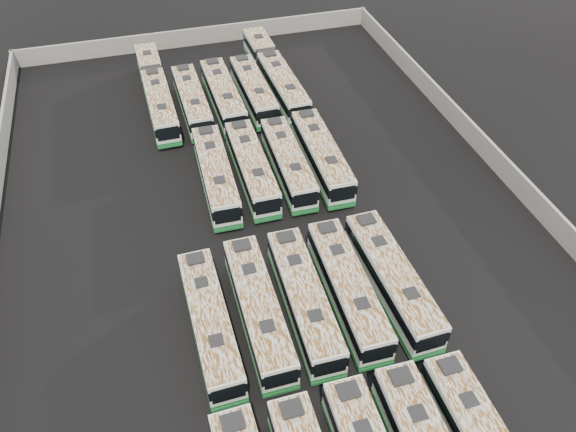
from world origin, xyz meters
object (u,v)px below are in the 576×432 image
object	(u,v)px
bus_back_far_right	(275,73)
bus_back_left	(192,101)
bus_midback_right	(288,163)
bus_back_right	(254,91)
bus_midback_center	(252,168)
bus_back_far_left	(156,91)
bus_midfront_far_left	(210,323)
bus_back_center	(223,96)
bus_midfront_center	(304,299)
bus_midfront_far_right	(392,279)
bus_midback_left	(216,175)
bus_midfront_left	(258,309)
bus_midfront_right	(347,288)
bus_midback_far_right	(322,156)

from	to	relation	value
bus_back_far_right	bus_back_left	bearing A→B (deg)	-163.13
bus_midback_right	bus_back_far_right	bearing A→B (deg)	80.06
bus_back_right	bus_midback_center	bearing A→B (deg)	-105.35
bus_back_right	bus_back_far_left	bearing A→B (deg)	163.18
bus_midfront_far_left	bus_back_center	distance (m)	29.53
bus_midfront_center	bus_back_right	distance (m)	29.05
bus_midfront_center	bus_back_right	xyz separation A→B (m)	(3.34, 28.86, -0.02)
bus_midfront_far_right	bus_back_far_right	world-z (taller)	bus_midfront_far_right
bus_back_right	bus_back_far_right	bearing A→B (deg)	42.42
bus_back_far_left	bus_back_far_right	distance (m)	13.25
bus_midfront_far_left	bus_midfront_center	xyz separation A→B (m)	(6.70, 0.11, 0.04)
bus_midback_right	bus_midback_left	bearing A→B (deg)	-179.03
bus_back_left	bus_back_far_right	bearing A→B (deg)	17.36
bus_midfront_left	bus_back_right	world-z (taller)	bus_midfront_left
bus_midfront_right	bus_midback_far_right	size ratio (longest dim) A/B	0.99
bus_midback_right	bus_back_center	size ratio (longest dim) A/B	0.96
bus_midfront_left	bus_back_center	xyz separation A→B (m)	(3.27, 28.60, 0.03)
bus_midfront_right	bus_back_left	world-z (taller)	bus_midfront_right
bus_midfront_right	bus_midback_left	xyz separation A→B (m)	(-6.60, 15.50, 0.00)
bus_midback_left	bus_midfront_left	bearing A→B (deg)	-88.55
bus_midback_left	bus_back_left	world-z (taller)	bus_midback_left
bus_back_far_left	bus_back_center	world-z (taller)	bus_back_center
bus_midfront_center	bus_midback_right	bearing A→B (deg)	79.02
bus_midback_center	bus_back_far_right	distance (m)	17.40
bus_midback_left	bus_midback_right	bearing A→B (deg)	1.32
bus_midback_left	bus_back_center	distance (m)	13.48
bus_midback_right	bus_midback_center	bearing A→B (deg)	178.62
bus_midfront_right	bus_midfront_center	bearing A→B (deg)	-177.48
bus_midfront_far_left	bus_midback_center	xyz separation A→B (m)	(6.70, 15.83, 0.04)
bus_midfront_far_right	bus_midfront_center	bearing A→B (deg)	178.20
bus_midfront_center	bus_midfront_right	bearing A→B (deg)	2.63
bus_midback_far_right	bus_back_far_right	bearing A→B (deg)	91.38
bus_midfront_left	bus_back_left	xyz separation A→B (m)	(-0.07, 28.54, -0.04)
bus_back_far_left	bus_midback_center	bearing A→B (deg)	-68.21
bus_midfront_right	bus_midfront_far_left	bearing A→B (deg)	-177.84
bus_midfront_left	bus_midback_far_right	xyz separation A→B (m)	(9.88, 15.54, 0.02)
bus_midfront_left	bus_midfront_center	bearing A→B (deg)	-0.92
bus_midfront_left	bus_midfront_right	bearing A→B (deg)	0.30
bus_back_center	bus_back_left	bearing A→B (deg)	-179.81
bus_back_right	bus_midfront_left	bearing A→B (deg)	-104.03
bus_back_left	bus_midback_far_right	bearing A→B (deg)	-53.49
bus_midback_left	bus_back_center	size ratio (longest dim) A/B	0.99
bus_midback_center	bus_back_far_left	distance (m)	17.35
bus_midback_right	bus_midfront_far_right	bearing A→B (deg)	-76.91
bus_back_far_right	bus_midfront_center	bearing A→B (deg)	-102.95
bus_midback_center	bus_back_far_right	world-z (taller)	bus_back_far_right
bus_midfront_right	bus_back_far_left	size ratio (longest dim) A/B	0.66
bus_midfront_left	bus_midback_far_right	world-z (taller)	bus_midback_far_right
bus_midback_left	bus_midback_right	world-z (taller)	bus_midback_left
bus_midfront_center	bus_midfront_right	distance (m)	3.29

